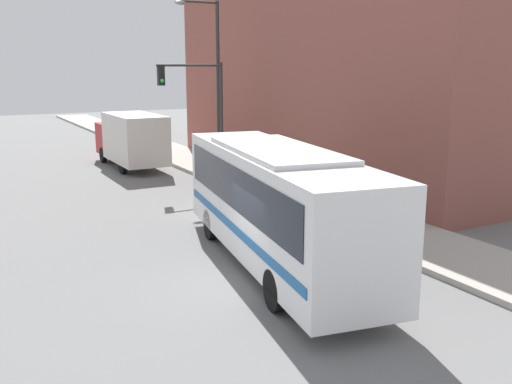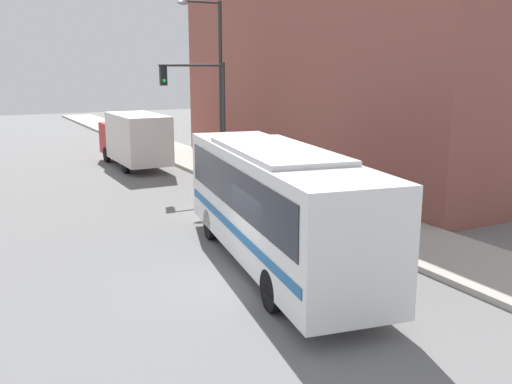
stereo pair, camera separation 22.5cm
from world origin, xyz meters
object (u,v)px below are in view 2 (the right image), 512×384
Objects in this scene: parking_meter at (258,172)px; city_bus at (275,199)px; street_lamp at (216,77)px; delivery_truck at (134,138)px; traffic_light_pole at (203,100)px; fire_hydrant at (306,202)px.

city_bus is at bearing -115.30° from parking_meter.
parking_meter is 0.16× the size of street_lamp.
parking_meter is at bearing 74.47° from city_bus.
traffic_light_pole reaches higher than delivery_truck.
street_lamp is (0.01, 8.19, 4.53)m from fire_hydrant.
street_lamp reaches higher than fire_hydrant.
delivery_truck is 5.43× the size of parking_meter.
street_lamp is (0.95, 0.54, 1.06)m from traffic_light_pole.
delivery_truck is (1.18, 17.86, -0.31)m from city_bus.
delivery_truck is at bearing 95.98° from city_bus.
city_bus is 1.47× the size of delivery_truck.
delivery_truck is at bearing 101.23° from fire_hydrant.
parking_meter is (0.94, -3.85, -2.92)m from traffic_light_pole.
delivery_truck is 10.71× the size of fire_hydrant.
parking_meter is (0.00, 3.80, 0.56)m from fire_hydrant.
parking_meter is at bearing 90.00° from fire_hydrant.
parking_meter is 5.92m from street_lamp.
city_bus is at bearing -93.79° from delivery_truck.
delivery_truck is 10.07m from parking_meter.
parking_meter is at bearing -76.27° from traffic_light_pole.
city_bus is at bearing -103.66° from traffic_light_pole.
traffic_light_pole reaches higher than city_bus.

